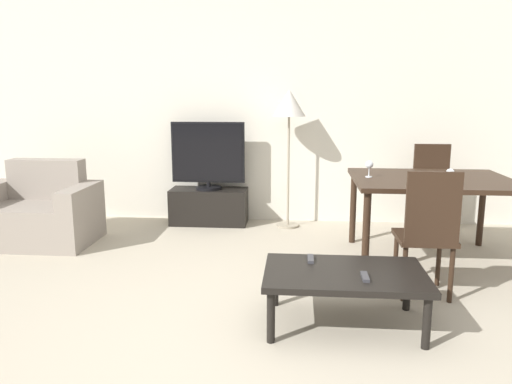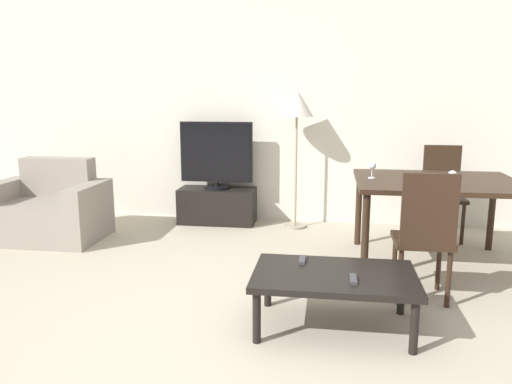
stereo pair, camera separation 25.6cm
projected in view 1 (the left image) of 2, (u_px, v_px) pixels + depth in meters
name	position (u px, v px, depth m)	size (l,w,h in m)	color
ground_plane	(238.00, 365.00, 2.73)	(18.00, 18.00, 0.00)	#B2A893
wall_back	(271.00, 103.00, 5.64)	(7.84, 0.06, 2.70)	silver
armchair	(38.00, 214.00, 4.95)	(1.12, 0.76, 0.80)	gray
tv_stand	(209.00, 206.00, 5.67)	(0.86, 0.37, 0.40)	black
tv	(208.00, 156.00, 5.55)	(0.82, 0.29, 0.75)	black
coffee_table	(345.00, 277.00, 3.15)	(1.01, 0.64, 0.36)	black
dining_table	(432.00, 186.00, 4.33)	(1.35, 1.09, 0.74)	black
dining_chair_near	(428.00, 229.00, 3.54)	(0.40, 0.40, 0.94)	black
dining_chair_far	(433.00, 186.00, 5.18)	(0.40, 0.40, 0.94)	black
floor_lamp	(289.00, 109.00, 5.32)	(0.36, 0.36, 1.51)	gray
remote_primary	(365.00, 277.00, 3.01)	(0.04, 0.15, 0.02)	#38383D
remote_secondary	(311.00, 259.00, 3.34)	(0.04, 0.15, 0.02)	#38383D
wine_glass_left	(450.00, 174.00, 3.88)	(0.07, 0.07, 0.15)	silver
wine_glass_center	(369.00, 166.00, 4.34)	(0.07, 0.07, 0.15)	silver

